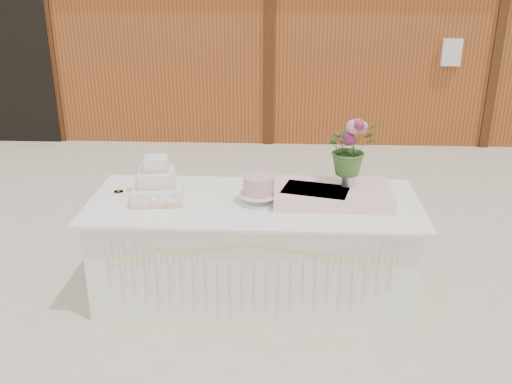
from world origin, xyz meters
TOP-DOWN VIEW (x-y plane):
  - ground at (0.00, 0.00)m, footprint 80.00×80.00m
  - barn at (-0.01, 5.99)m, footprint 12.60×4.60m
  - cake_table at (0.00, -0.00)m, footprint 2.40×1.00m
  - wedding_cake at (-0.70, -0.01)m, footprint 0.41×0.41m
  - pink_cake_stand at (0.04, -0.03)m, footprint 0.28×0.28m
  - satin_runner at (0.57, 0.02)m, footprint 0.84×0.49m
  - flower_vase at (0.68, 0.07)m, footprint 0.10×0.10m
  - bouquet at (0.68, 0.07)m, footprint 0.42×0.38m
  - loose_flowers at (-0.96, 0.11)m, footprint 0.26×0.39m

SIDE VIEW (x-z plane):
  - ground at x=0.00m, z-range 0.00..0.00m
  - cake_table at x=0.00m, z-range 0.00..0.77m
  - loose_flowers at x=-0.96m, z-range 0.77..0.79m
  - satin_runner at x=0.57m, z-range 0.77..0.88m
  - wedding_cake at x=-0.70m, z-range 0.72..1.04m
  - pink_cake_stand at x=0.04m, z-range 0.78..0.99m
  - flower_vase at x=0.68m, z-range 0.88..1.01m
  - bouquet at x=0.68m, z-range 1.01..1.41m
  - barn at x=-0.01m, z-range 0.03..3.33m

